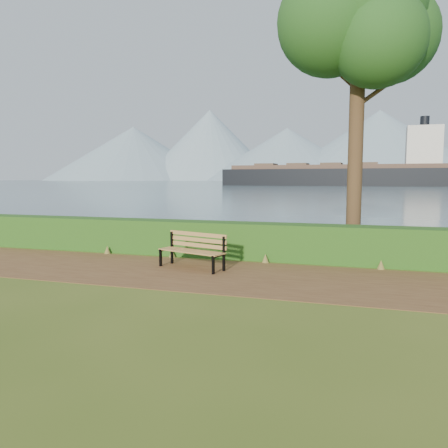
% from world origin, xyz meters
% --- Properties ---
extents(ground, '(140.00, 140.00, 0.00)m').
position_xyz_m(ground, '(0.00, 0.00, 0.00)').
color(ground, '#465C1A').
rests_on(ground, ground).
extents(path, '(40.00, 3.40, 0.01)m').
position_xyz_m(path, '(0.00, 0.30, 0.01)').
color(path, brown).
rests_on(path, ground).
extents(hedge, '(32.00, 0.85, 1.00)m').
position_xyz_m(hedge, '(0.00, 2.60, 0.50)').
color(hedge, '#194413').
rests_on(hedge, ground).
extents(water, '(700.00, 510.00, 0.00)m').
position_xyz_m(water, '(0.00, 260.00, 0.01)').
color(water, '#3F5966').
rests_on(water, ground).
extents(mountains, '(585.00, 190.00, 70.00)m').
position_xyz_m(mountains, '(-9.17, 406.05, 27.70)').
color(mountains, '#7891A1').
rests_on(mountains, ground).
extents(bench, '(1.85, 1.03, 0.89)m').
position_xyz_m(bench, '(0.02, 0.84, 0.51)').
color(bench, black).
rests_on(bench, ground).
extents(tree, '(4.42, 3.80, 9.02)m').
position_xyz_m(tree, '(3.79, 3.98, 6.70)').
color(tree, '#382017').
rests_on(tree, ground).
extents(cargo_ship, '(69.38, 13.87, 20.94)m').
position_xyz_m(cargo_ship, '(0.96, 123.00, 3.12)').
color(cargo_ship, black).
rests_on(cargo_ship, ground).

